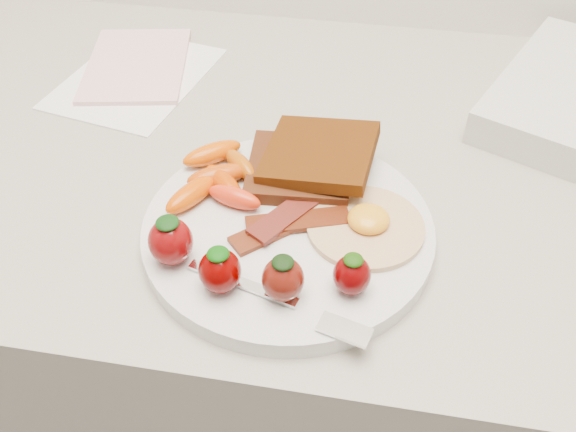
# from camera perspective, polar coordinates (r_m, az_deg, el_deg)

# --- Properties ---
(counter) EXTENTS (2.00, 0.60, 0.90)m
(counter) POSITION_cam_1_polar(r_m,az_deg,el_deg) (1.04, 2.08, -14.02)
(counter) COLOR gray
(counter) RESTS_ON ground
(plate) EXTENTS (0.27, 0.27, 0.02)m
(plate) POSITION_cam_1_polar(r_m,az_deg,el_deg) (0.60, 0.00, -1.32)
(plate) COLOR silver
(plate) RESTS_ON counter
(toast_lower) EXTENTS (0.11, 0.11, 0.01)m
(toast_lower) POSITION_cam_1_polar(r_m,az_deg,el_deg) (0.64, 1.02, 4.26)
(toast_lower) COLOR #331005
(toast_lower) RESTS_ON plate
(toast_upper) EXTENTS (0.11, 0.11, 0.02)m
(toast_upper) POSITION_cam_1_polar(r_m,az_deg,el_deg) (0.64, 2.82, 5.57)
(toast_upper) COLOR black
(toast_upper) RESTS_ON toast_lower
(fried_egg) EXTENTS (0.14, 0.14, 0.02)m
(fried_egg) POSITION_cam_1_polar(r_m,az_deg,el_deg) (0.59, 6.97, -0.76)
(fried_egg) COLOR beige
(fried_egg) RESTS_ON plate
(bacon_strips) EXTENTS (0.11, 0.11, 0.01)m
(bacon_strips) POSITION_cam_1_polar(r_m,az_deg,el_deg) (0.59, 0.15, -0.34)
(bacon_strips) COLOR #440F0D
(bacon_strips) RESTS_ON plate
(baby_carrots) EXTENTS (0.10, 0.13, 0.02)m
(baby_carrots) POSITION_cam_1_polar(r_m,az_deg,el_deg) (0.63, -6.26, 3.44)
(baby_carrots) COLOR #C64406
(baby_carrots) RESTS_ON plate
(strawberries) EXTENTS (0.19, 0.06, 0.05)m
(strawberries) POSITION_cam_1_polar(r_m,az_deg,el_deg) (0.53, -4.12, -4.19)
(strawberries) COLOR #6E0608
(strawberries) RESTS_ON plate
(fork) EXTENTS (0.16, 0.07, 0.00)m
(fork) POSITION_cam_1_polar(r_m,az_deg,el_deg) (0.52, -0.06, -7.79)
(fork) COLOR white
(fork) RESTS_ON plate
(paper_sheet) EXTENTS (0.19, 0.24, 0.00)m
(paper_sheet) POSITION_cam_1_polar(r_m,az_deg,el_deg) (0.85, -13.39, 11.86)
(paper_sheet) COLOR white
(paper_sheet) RESTS_ON counter
(notepad) EXTENTS (0.16, 0.20, 0.01)m
(notepad) POSITION_cam_1_polar(r_m,az_deg,el_deg) (0.87, -13.31, 12.97)
(notepad) COLOR beige
(notepad) RESTS_ON paper_sheet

